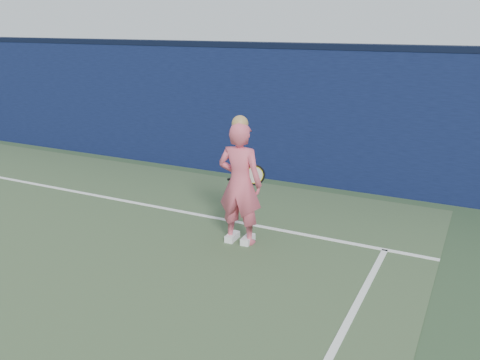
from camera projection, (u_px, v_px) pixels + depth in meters
The scene contains 4 objects.
backstop_wall at pixel (182, 107), 10.68m from camera, with size 24.00×0.40×2.50m, color #0B1233.
wall_cap at pixel (180, 43), 10.29m from camera, with size 24.00×0.42×0.10m, color black.
player at pixel (240, 183), 6.91m from camera, with size 0.65×0.44×1.80m.
racket at pixel (253, 175), 7.31m from camera, with size 0.58×0.17×0.31m.
Camera 1 is at (5.83, -2.50, 2.97)m, focal length 38.00 mm.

